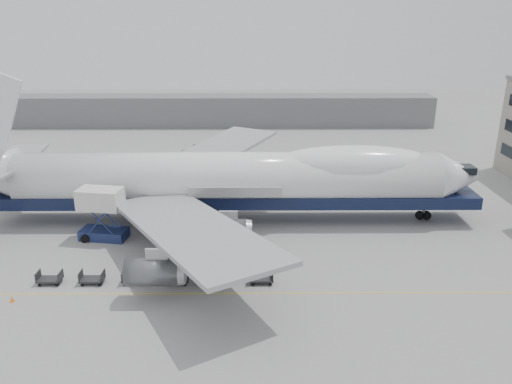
{
  "coord_description": "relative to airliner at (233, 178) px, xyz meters",
  "views": [
    {
      "loc": [
        3.13,
        -47.13,
        24.87
      ],
      "look_at": [
        3.47,
        6.0,
        5.91
      ],
      "focal_mm": 35.0,
      "sensor_mm": 36.0,
      "label": 1
    }
  ],
  "objects": [
    {
      "name": "ground",
      "position": [
        -0.64,
        -12.0,
        -5.62
      ],
      "size": [
        260.0,
        260.0,
        0.0
      ],
      "primitive_type": "plane",
      "color": "gray",
      "rests_on": "ground"
    },
    {
      "name": "apron_line",
      "position": [
        -0.64,
        -18.0,
        -5.62
      ],
      "size": [
        60.0,
        0.15,
        0.01
      ],
      "primitive_type": "cube",
      "color": "gold",
      "rests_on": "ground"
    },
    {
      "name": "hangar",
      "position": [
        -10.64,
        58.0,
        -2.12
      ],
      "size": [
        110.0,
        8.0,
        7.0
      ],
      "primitive_type": "cube",
      "color": "slate",
      "rests_on": "ground"
    },
    {
      "name": "airliner",
      "position": [
        0.0,
        0.0,
        0.0
      ],
      "size": [
        67.0,
        55.3,
        19.98
      ],
      "color": "white",
      "rests_on": "ground"
    },
    {
      "name": "catering_truck",
      "position": [
        -15.0,
        -5.57,
        -2.17
      ],
      "size": [
        5.7,
        4.32,
        6.18
      ],
      "rotation": [
        0.0,
        0.0,
        -0.16
      ],
      "color": "navy",
      "rests_on": "ground"
    },
    {
      "name": "traffic_cone",
      "position": [
        -19.65,
        -19.26,
        -5.36
      ],
      "size": [
        0.38,
        0.38,
        0.57
      ],
      "rotation": [
        0.0,
        0.0,
        -0.22
      ],
      "color": "orange",
      "rests_on": "ground"
    },
    {
      "name": "dolly_0",
      "position": [
        -17.4,
        -16.0,
        -5.09
      ],
      "size": [
        2.3,
        1.35,
        1.3
      ],
      "color": "#2D2D30",
      "rests_on": "ground"
    },
    {
      "name": "dolly_1",
      "position": [
        -13.26,
        -16.0,
        -5.09
      ],
      "size": [
        2.3,
        1.35,
        1.3
      ],
      "color": "#2D2D30",
      "rests_on": "ground"
    },
    {
      "name": "dolly_2",
      "position": [
        -9.12,
        -16.0,
        -5.09
      ],
      "size": [
        2.3,
        1.35,
        1.3
      ],
      "color": "#2D2D30",
      "rests_on": "ground"
    },
    {
      "name": "dolly_3",
      "position": [
        -4.98,
        -16.0,
        -5.09
      ],
      "size": [
        2.3,
        1.35,
        1.3
      ],
      "color": "#2D2D30",
      "rests_on": "ground"
    },
    {
      "name": "dolly_4",
      "position": [
        -0.84,
        -16.0,
        -5.09
      ],
      "size": [
        2.3,
        1.35,
        1.3
      ],
      "color": "#2D2D30",
      "rests_on": "ground"
    },
    {
      "name": "dolly_5",
      "position": [
        3.3,
        -16.0,
        -5.09
      ],
      "size": [
        2.3,
        1.35,
        1.3
      ],
      "color": "#2D2D30",
      "rests_on": "ground"
    }
  ]
}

